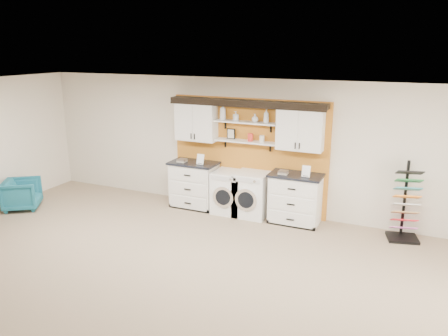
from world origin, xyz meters
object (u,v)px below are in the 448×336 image
at_px(base_cabinet_right, 295,199).
at_px(washer, 230,192).
at_px(base_cabinet_left, 194,184).
at_px(sample_rack, 405,214).
at_px(dryer, 252,194).
at_px(armchair, 22,194).

bearing_deg(base_cabinet_right, washer, -179.86).
height_order(base_cabinet_left, sample_rack, sample_rack).
bearing_deg(dryer, base_cabinet_right, 0.21).
relative_size(washer, armchair, 1.25).
bearing_deg(sample_rack, base_cabinet_right, 167.18).
distance_m(dryer, armchair, 4.97).
distance_m(base_cabinet_left, sample_rack, 4.28).
bearing_deg(washer, base_cabinet_left, 179.77).
xyz_separation_m(base_cabinet_right, armchair, (-5.61, -1.65, -0.18)).
distance_m(base_cabinet_right, armchair, 5.85).
xyz_separation_m(washer, sample_rack, (3.44, 0.03, 0.03)).
height_order(dryer, sample_rack, sample_rack).
distance_m(base_cabinet_left, base_cabinet_right, 2.26).
bearing_deg(base_cabinet_left, washer, -0.23).
xyz_separation_m(base_cabinet_right, washer, (-1.42, -0.00, -0.05)).
bearing_deg(sample_rack, dryer, 166.97).
distance_m(washer, armchair, 4.50).
bearing_deg(base_cabinet_left, dryer, -0.14).
bearing_deg(sample_rack, base_cabinet_left, 166.72).
distance_m(dryer, sample_rack, 2.94).
relative_size(sample_rack, armchair, 2.03).
height_order(base_cabinet_left, base_cabinet_right, same).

